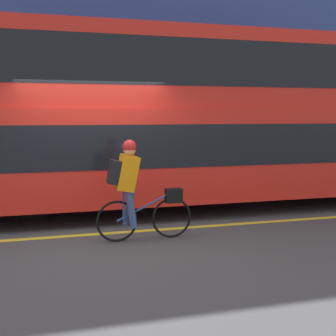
{
  "coord_description": "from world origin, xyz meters",
  "views": [
    {
      "loc": [
        -1.02,
        -7.5,
        1.94
      ],
      "look_at": [
        1.31,
        0.39,
        1.0
      ],
      "focal_mm": 50.0,
      "sensor_mm": 36.0,
      "label": 1
    }
  ],
  "objects": [
    {
      "name": "building_facade",
      "position": [
        0.0,
        5.85,
        4.78
      ],
      "size": [
        60.0,
        0.3,
        9.57
      ],
      "color": "#33478C",
      "rests_on": "ground_plane"
    },
    {
      "name": "sidewalk_curb",
      "position": [
        0.0,
        4.87,
        0.06
      ],
      "size": [
        60.0,
        1.66,
        0.13
      ],
      "color": "#A8A399",
      "rests_on": "ground_plane"
    },
    {
      "name": "ground_plane",
      "position": [
        0.0,
        0.0,
        0.0
      ],
      "size": [
        80.0,
        80.0,
        0.0
      ],
      "primitive_type": "plane",
      "color": "#424244"
    },
    {
      "name": "cyclist_on_bike",
      "position": [
        0.48,
        -0.57,
        0.85
      ],
      "size": [
        1.52,
        0.32,
        1.56
      ],
      "color": "black",
      "rests_on": "ground_plane"
    },
    {
      "name": "bus",
      "position": [
        2.53,
        1.56,
        1.97
      ],
      "size": [
        11.51,
        2.5,
        3.53
      ],
      "color": "black",
      "rests_on": "ground_plane"
    },
    {
      "name": "trash_bin",
      "position": [
        3.37,
        4.79,
        0.55
      ],
      "size": [
        0.46,
        0.46,
        0.84
      ],
      "color": "#194C23",
      "rests_on": "sidewalk_curb"
    },
    {
      "name": "road_center_line",
      "position": [
        0.0,
        -0.03,
        0.0
      ],
      "size": [
        50.0,
        0.14,
        0.01
      ],
      "primitive_type": "cube",
      "color": "yellow",
      "rests_on": "ground_plane"
    }
  ]
}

